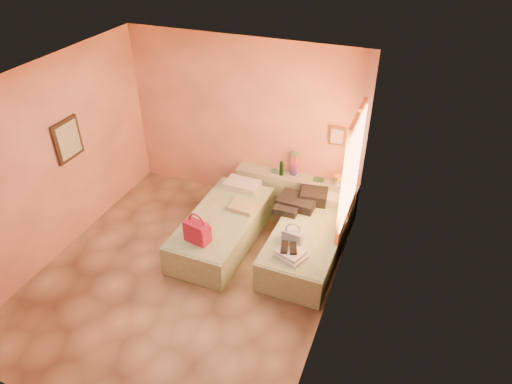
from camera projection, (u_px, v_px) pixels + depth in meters
ground at (186, 275)px, 6.51m from camera, size 4.50×4.50×0.00m
room_walls at (209, 149)px, 5.89m from camera, size 4.02×4.51×2.81m
headboard_ledge at (295, 193)px, 7.66m from camera, size 2.05×0.30×0.65m
bed_left at (223, 228)px, 7.00m from camera, size 0.93×2.02×0.50m
bed_right at (308, 242)px, 6.73m from camera, size 0.93×2.02×0.50m
water_bottle at (281, 168)px, 7.47m from camera, size 0.08×0.08×0.25m
rainbow_box at (294, 164)px, 7.43m from camera, size 0.10×0.10×0.41m
small_dish at (275, 171)px, 7.61m from camera, size 0.15×0.15×0.03m
green_book at (319, 180)px, 7.39m from camera, size 0.17×0.13×0.03m
flower_vase at (339, 179)px, 7.18m from camera, size 0.27×0.27×0.27m
magenta_handbag at (197, 231)px, 6.28m from camera, size 0.38×0.26×0.33m
khaki_garment at (243, 207)px, 6.98m from camera, size 0.41×0.33×0.07m
clothes_pile at (301, 201)px, 7.01m from camera, size 0.67×0.67×0.18m
blue_handbag at (292, 237)px, 6.29m from camera, size 0.30×0.15×0.19m
towel_stack at (292, 255)px, 6.04m from camera, size 0.44×0.41×0.10m
sandal_pair at (289, 248)px, 6.06m from camera, size 0.24×0.29×0.03m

